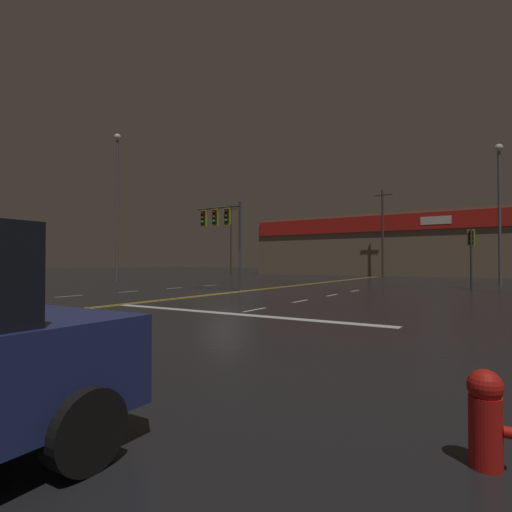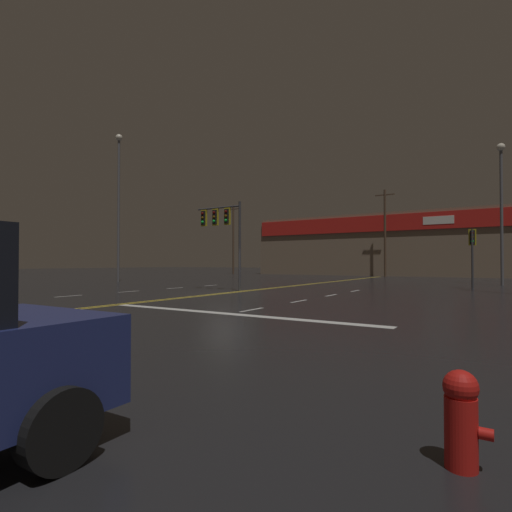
{
  "view_description": "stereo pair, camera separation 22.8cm",
  "coord_description": "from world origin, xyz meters",
  "px_view_note": "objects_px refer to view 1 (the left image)",
  "views": [
    {
      "loc": [
        12.37,
        -16.88,
        1.59
      ],
      "look_at": [
        0.0,
        3.14,
        2.0
      ],
      "focal_mm": 28.0,
      "sensor_mm": 36.0,
      "label": 1
    },
    {
      "loc": [
        12.57,
        -16.76,
        1.59
      ],
      "look_at": [
        0.0,
        3.14,
        2.0
      ],
      "focal_mm": 28.0,
      "sensor_mm": 36.0,
      "label": 2
    }
  ],
  "objects_px": {
    "traffic_signal_corner_northeast": "(471,245)",
    "streetlight_far_left": "(499,196)",
    "streetlight_far_right": "(117,191)",
    "traffic_signal_median": "(221,223)",
    "fire_hydrant": "(486,416)"
  },
  "relations": [
    {
      "from": "traffic_signal_corner_northeast",
      "to": "streetlight_far_right",
      "type": "relative_size",
      "value": 0.3
    },
    {
      "from": "streetlight_far_left",
      "to": "streetlight_far_right",
      "type": "xyz_separation_m",
      "value": [
        -27.05,
        -11.38,
        1.19
      ]
    },
    {
      "from": "traffic_signal_corner_northeast",
      "to": "streetlight_far_right",
      "type": "bearing_deg",
      "value": -167.53
    },
    {
      "from": "streetlight_far_left",
      "to": "traffic_signal_corner_northeast",
      "type": "bearing_deg",
      "value": -104.45
    },
    {
      "from": "traffic_signal_median",
      "to": "streetlight_far_left",
      "type": "height_order",
      "value": "streetlight_far_left"
    },
    {
      "from": "traffic_signal_corner_northeast",
      "to": "fire_hydrant",
      "type": "distance_m",
      "value": 24.23
    },
    {
      "from": "traffic_signal_median",
      "to": "traffic_signal_corner_northeast",
      "type": "bearing_deg",
      "value": 35.97
    },
    {
      "from": "traffic_signal_corner_northeast",
      "to": "streetlight_far_left",
      "type": "bearing_deg",
      "value": 75.55
    },
    {
      "from": "streetlight_far_right",
      "to": "traffic_signal_median",
      "type": "bearing_deg",
      "value": -14.12
    },
    {
      "from": "traffic_signal_corner_northeast",
      "to": "streetlight_far_right",
      "type": "xyz_separation_m",
      "value": [
        -25.57,
        -5.65,
        4.92
      ]
    },
    {
      "from": "traffic_signal_median",
      "to": "streetlight_far_left",
      "type": "bearing_deg",
      "value": 46.72
    },
    {
      "from": "streetlight_far_left",
      "to": "fire_hydrant",
      "type": "relative_size",
      "value": 13.37
    },
    {
      "from": "traffic_signal_median",
      "to": "fire_hydrant",
      "type": "distance_m",
      "value": 20.8
    },
    {
      "from": "streetlight_far_left",
      "to": "fire_hydrant",
      "type": "height_order",
      "value": "streetlight_far_left"
    },
    {
      "from": "traffic_signal_median",
      "to": "fire_hydrant",
      "type": "relative_size",
      "value": 6.71
    }
  ]
}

